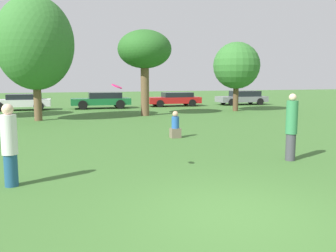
# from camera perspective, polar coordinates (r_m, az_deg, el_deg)

# --- Properties ---
(ground_plane) EXTENTS (120.00, 120.00, 0.00)m
(ground_plane) POSITION_cam_1_polar(r_m,az_deg,el_deg) (6.50, 10.51, -13.65)
(ground_plane) COLOR #3D6B2D
(person_thrower) EXTENTS (0.34, 0.34, 1.80)m
(person_thrower) POSITION_cam_1_polar(r_m,az_deg,el_deg) (8.51, -23.65, -2.72)
(person_thrower) COLOR navy
(person_thrower) RESTS_ON ground
(person_catcher) EXTENTS (0.32, 0.32, 1.91)m
(person_catcher) POSITION_cam_1_polar(r_m,az_deg,el_deg) (10.86, 18.84, -0.11)
(person_catcher) COLOR #3F3F47
(person_catcher) RESTS_ON ground
(frisbee) EXTENTS (0.26, 0.25, 0.14)m
(frisbee) POSITION_cam_1_polar(r_m,az_deg,el_deg) (8.31, -8.06, 6.20)
(frisbee) COLOR #F21E72
(bystander_sitting) EXTENTS (0.40, 0.33, 1.06)m
(bystander_sitting) POSITION_cam_1_polar(r_m,az_deg,el_deg) (14.33, 1.16, -0.09)
(bystander_sitting) COLOR #726651
(bystander_sitting) RESTS_ON ground
(tree_1) EXTENTS (4.19, 4.19, 6.80)m
(tree_1) POSITION_cam_1_polar(r_m,az_deg,el_deg) (21.52, -20.19, 12.09)
(tree_1) COLOR brown
(tree_1) RESTS_ON ground
(tree_2) EXTENTS (3.35, 3.35, 5.34)m
(tree_2) POSITION_cam_1_polar(r_m,az_deg,el_deg) (23.04, -3.70, 11.77)
(tree_2) COLOR brown
(tree_2) RESTS_ON ground
(tree_3) EXTENTS (3.34, 3.34, 4.94)m
(tree_3) POSITION_cam_1_polar(r_m,az_deg,el_deg) (26.78, 10.72, 9.29)
(tree_3) COLOR brown
(tree_3) RESTS_ON ground
(parked_car_white) EXTENTS (4.42, 2.02, 1.20)m
(parked_car_white) POSITION_cam_1_polar(r_m,az_deg,el_deg) (29.01, -22.10, 3.60)
(parked_car_white) COLOR silver
(parked_car_white) RESTS_ON ground
(parked_car_green) EXTENTS (4.66, 2.01, 1.26)m
(parked_car_green) POSITION_cam_1_polar(r_m,az_deg,el_deg) (29.08, -10.35, 4.06)
(parked_car_green) COLOR #196633
(parked_car_green) RESTS_ON ground
(parked_car_red) EXTENTS (4.61, 2.01, 1.17)m
(parked_car_red) POSITION_cam_1_polar(r_m,az_deg,el_deg) (31.04, 1.02, 4.29)
(parked_car_red) COLOR red
(parked_car_red) RESTS_ON ground
(parked_car_grey) EXTENTS (4.55, 2.08, 1.24)m
(parked_car_grey) POSITION_cam_1_polar(r_m,az_deg,el_deg) (33.52, 11.64, 4.42)
(parked_car_grey) COLOR slate
(parked_car_grey) RESTS_ON ground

